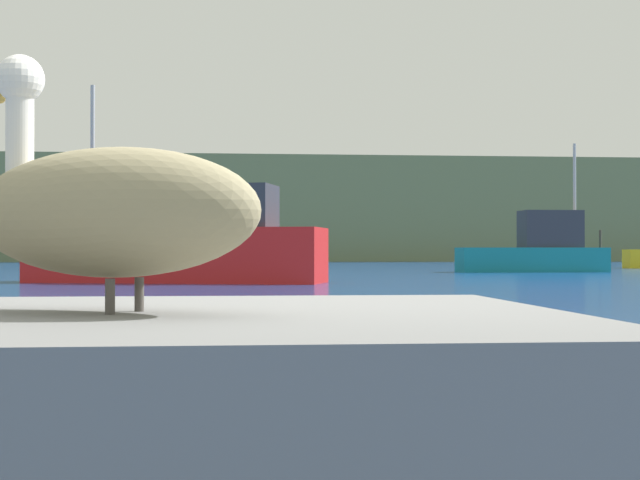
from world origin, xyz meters
name	(u,v)px	position (x,y,z in m)	size (l,w,h in m)	color
ground_plane	(303,456)	(0.00, 0.00, 0.00)	(260.00, 260.00, 0.00)	navy
hillside_backdrop	(231,212)	(0.00, 75.79, 4.06)	(140.00, 15.41, 8.12)	#6B7A51
pier_dock	(111,416)	(-0.67, -0.87, 0.32)	(2.87, 2.16, 0.64)	slate
pelican	(107,208)	(-0.68, -0.87, 0.97)	(1.26, 0.88, 0.83)	gray
fishing_boat_teal	(538,249)	(11.94, 33.04, 0.91)	(5.87, 1.59, 5.10)	teal
fishing_boat_red	(184,246)	(-1.45, 21.60, 0.96)	(8.08, 4.10, 5.29)	red
fishing_boat_white	(147,249)	(-3.81, 38.32, 0.90)	(7.71, 3.41, 4.45)	white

